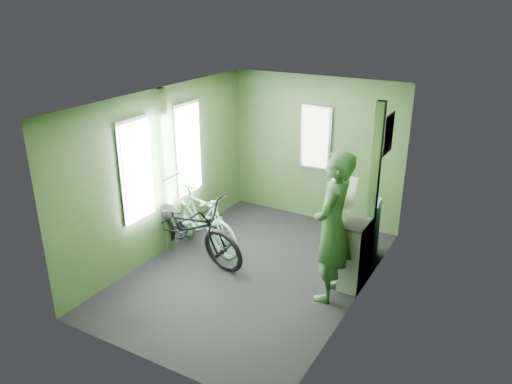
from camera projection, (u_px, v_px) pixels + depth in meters
room at (251, 168)px, 6.11m from camera, size 4.00×4.02×2.31m
bicycle_black at (189, 258)px, 6.94m from camera, size 2.01×1.12×1.10m
bicycle_mint at (203, 248)px, 7.21m from camera, size 1.62×0.96×0.96m
passenger at (332, 227)px, 5.75m from camera, size 0.46×0.75×1.83m
waste_box at (353, 256)px, 6.09m from camera, size 0.26×0.36×0.88m
bench_seat at (358, 248)px, 6.66m from camera, size 0.56×0.88×0.87m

